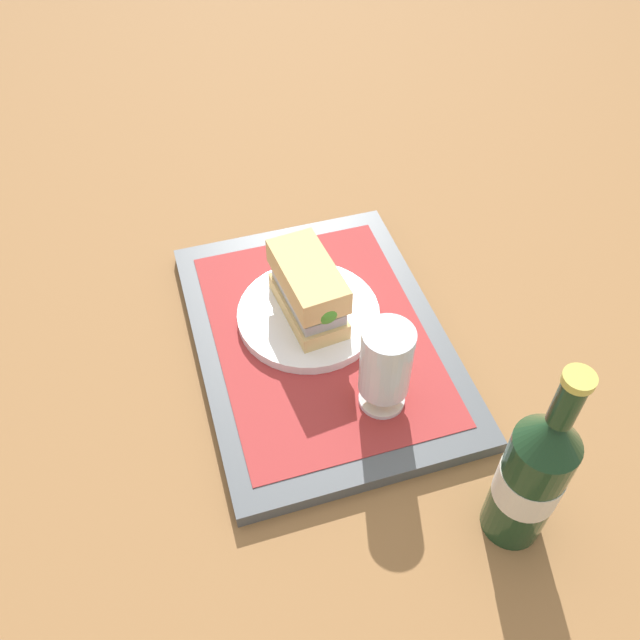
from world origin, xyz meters
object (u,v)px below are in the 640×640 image
Objects in this scene: beer_glass at (386,366)px; beer_bottle at (532,476)px; plate at (308,315)px; sandwich at (309,290)px.

beer_bottle is at bearing 25.26° from beer_glass.
plate is 1.39× the size of sandwich.
plate is 0.71× the size of beer_bottle.
sandwich is at bearing 6.12° from plate.
plate is 0.17m from beer_glass.
plate is 0.05m from sandwich.
beer_glass is at bearing 11.21° from sandwich.
beer_glass is 0.47× the size of beer_bottle.
sandwich is at bearing -158.26° from beer_bottle.
beer_glass is at bearing 17.10° from plate.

